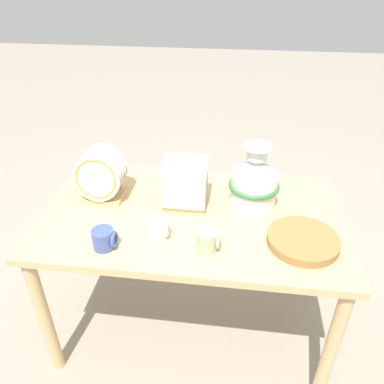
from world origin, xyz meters
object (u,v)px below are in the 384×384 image
(mug_cobalt_glaze, at_px, (104,239))
(mug_sage_glaze, at_px, (208,240))
(wicker_charger_stack, at_px, (303,240))
(mug_cream_glaze, at_px, (157,228))
(ceramic_vase, at_px, (254,181))
(dish_rack_round_plates, at_px, (101,179))
(dish_rack_square_plates, at_px, (185,189))

(mug_cobalt_glaze, relative_size, mug_sage_glaze, 1.00)
(wicker_charger_stack, xyz_separation_m, mug_cream_glaze, (-0.58, -0.03, 0.02))
(ceramic_vase, bearing_deg, dish_rack_round_plates, -177.15)
(mug_sage_glaze, bearing_deg, dish_rack_square_plates, 113.80)
(mug_sage_glaze, bearing_deg, dish_rack_round_plates, 150.40)
(ceramic_vase, relative_size, mug_sage_glaze, 3.18)
(wicker_charger_stack, distance_m, mug_sage_glaze, 0.38)
(dish_rack_square_plates, relative_size, mug_sage_glaze, 2.28)
(wicker_charger_stack, distance_m, mug_cream_glaze, 0.58)
(ceramic_vase, xyz_separation_m, wicker_charger_stack, (0.20, -0.26, -0.11))
(mug_cream_glaze, distance_m, mug_cobalt_glaze, 0.21)
(dish_rack_round_plates, distance_m, dish_rack_square_plates, 0.39)
(ceramic_vase, distance_m, mug_sage_glaze, 0.38)
(mug_cream_glaze, bearing_deg, dish_rack_square_plates, 72.60)
(wicker_charger_stack, bearing_deg, mug_cream_glaze, -177.29)
(ceramic_vase, relative_size, wicker_charger_stack, 1.06)
(mug_sage_glaze, bearing_deg, mug_cobalt_glaze, -173.75)
(dish_rack_square_plates, relative_size, mug_cream_glaze, 2.28)
(dish_rack_square_plates, relative_size, mug_cobalt_glaze, 2.28)
(ceramic_vase, bearing_deg, dish_rack_square_plates, -173.55)
(dish_rack_square_plates, xyz_separation_m, wicker_charger_stack, (0.50, -0.22, -0.06))
(dish_rack_round_plates, bearing_deg, dish_rack_square_plates, 0.02)
(wicker_charger_stack, height_order, mug_sage_glaze, mug_sage_glaze)
(dish_rack_round_plates, distance_m, mug_cobalt_glaze, 0.37)
(ceramic_vase, relative_size, mug_cream_glaze, 3.18)
(ceramic_vase, relative_size, dish_rack_round_plates, 1.25)
(ceramic_vase, xyz_separation_m, dish_rack_square_plates, (-0.31, -0.03, -0.05))
(dish_rack_round_plates, relative_size, mug_sage_glaze, 2.54)
(wicker_charger_stack, bearing_deg, dish_rack_square_plates, 156.21)
(ceramic_vase, height_order, wicker_charger_stack, ceramic_vase)
(ceramic_vase, relative_size, dish_rack_square_plates, 1.39)
(dish_rack_square_plates, relative_size, wicker_charger_stack, 0.76)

